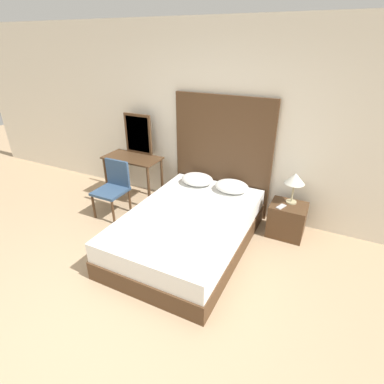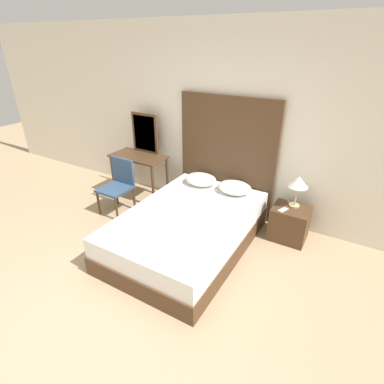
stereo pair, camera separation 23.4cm
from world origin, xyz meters
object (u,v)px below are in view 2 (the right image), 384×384
(table_lamp, at_px, (298,183))
(chair, at_px, (118,183))
(nightstand, at_px, (289,223))
(vanity_desk, at_px, (139,164))
(bed, at_px, (188,229))
(phone_on_bed, at_px, (159,211))
(phone_on_nightstand, at_px, (283,210))

(table_lamp, xyz_separation_m, chair, (-2.48, -0.65, -0.33))
(nightstand, height_order, vanity_desk, vanity_desk)
(bed, height_order, vanity_desk, vanity_desk)
(bed, bearing_deg, table_lamp, 39.30)
(phone_on_bed, xyz_separation_m, vanity_desk, (-1.06, 0.90, 0.12))
(bed, xyz_separation_m, phone_on_bed, (-0.34, -0.14, 0.25))
(phone_on_bed, bearing_deg, vanity_desk, 139.41)
(vanity_desk, bearing_deg, phone_on_bed, -40.59)
(bed, bearing_deg, nightstand, 36.88)
(bed, height_order, nightstand, bed)
(phone_on_bed, distance_m, vanity_desk, 1.39)
(chair, bearing_deg, phone_on_bed, -20.33)
(bed, relative_size, phone_on_bed, 13.41)
(table_lamp, xyz_separation_m, vanity_desk, (-2.50, -0.14, -0.20))
(phone_on_nightstand, relative_size, vanity_desk, 0.18)
(vanity_desk, distance_m, chair, 0.54)
(nightstand, xyz_separation_m, vanity_desk, (-2.49, -0.06, 0.37))
(vanity_desk, bearing_deg, bed, -28.56)
(bed, height_order, phone_on_nightstand, bed)
(vanity_desk, bearing_deg, nightstand, 1.27)
(bed, height_order, phone_on_bed, phone_on_bed)
(table_lamp, height_order, phone_on_nightstand, table_lamp)
(bed, xyz_separation_m, nightstand, (1.09, 0.82, -0.01))
(nightstand, height_order, phone_on_nightstand, phone_on_nightstand)
(vanity_desk, height_order, chair, chair)
(bed, height_order, chair, chair)
(table_lamp, bearing_deg, phone_on_bed, -144.18)
(phone_on_nightstand, bearing_deg, phone_on_bed, -147.47)
(table_lamp, bearing_deg, bed, -140.70)
(nightstand, bearing_deg, phone_on_bed, -146.20)
(bed, distance_m, nightstand, 1.36)
(phone_on_nightstand, height_order, chair, chair)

